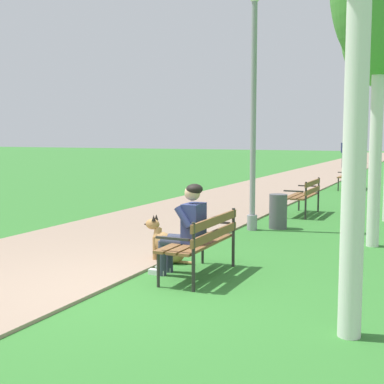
# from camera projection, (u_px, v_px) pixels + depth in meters

# --- Properties ---
(ground_plane) EXTENTS (120.00, 120.00, 0.00)m
(ground_plane) POSITION_uv_depth(u_px,v_px,m) (124.00, 291.00, 6.58)
(ground_plane) COLOR #33752D
(paved_path) EXTENTS (3.45, 60.00, 0.04)m
(paved_path) POSITION_uv_depth(u_px,v_px,m) (330.00, 170.00, 29.08)
(paved_path) COLOR gray
(paved_path) RESTS_ON ground
(park_bench_near) EXTENTS (0.55, 1.50, 0.85)m
(park_bench_near) POSITION_uv_depth(u_px,v_px,m) (202.00, 239.00, 7.20)
(park_bench_near) COLOR brown
(park_bench_near) RESTS_ON ground
(park_bench_mid) EXTENTS (0.55, 1.50, 0.85)m
(park_bench_mid) POSITION_uv_depth(u_px,v_px,m) (305.00, 194.00, 12.75)
(park_bench_mid) COLOR brown
(park_bench_mid) RESTS_ON ground
(park_bench_far) EXTENTS (0.55, 1.50, 0.85)m
(park_bench_far) POSITION_uv_depth(u_px,v_px,m) (351.00, 175.00, 18.80)
(park_bench_far) COLOR brown
(park_bench_far) RESTS_ON ground
(person_seated_on_near_bench) EXTENTS (0.74, 0.49, 1.25)m
(person_seated_on_near_bench) POSITION_uv_depth(u_px,v_px,m) (186.00, 226.00, 7.21)
(person_seated_on_near_bench) COLOR #33384C
(person_seated_on_near_bench) RESTS_ON ground
(dog_shepherd) EXTENTS (0.83, 0.29, 0.71)m
(dog_shepherd) POSITION_uv_depth(u_px,v_px,m) (167.00, 245.00, 8.04)
(dog_shepherd) COLOR #B27F47
(dog_shepherd) RESTS_ON ground
(lamp_post_near) EXTENTS (0.24, 0.24, 4.72)m
(lamp_post_near) POSITION_uv_depth(u_px,v_px,m) (253.00, 106.00, 10.55)
(lamp_post_near) COLOR gray
(lamp_post_near) RESTS_ON ground
(litter_bin) EXTENTS (0.36, 0.36, 0.70)m
(litter_bin) POSITION_uv_depth(u_px,v_px,m) (278.00, 211.00, 10.92)
(litter_bin) COLOR #515156
(litter_bin) RESTS_ON ground
(pedestrian_distant) EXTENTS (0.32, 0.22, 1.65)m
(pedestrian_distant) POSITION_uv_depth(u_px,v_px,m) (344.00, 153.00, 30.58)
(pedestrian_distant) COLOR #383842
(pedestrian_distant) RESTS_ON ground
(pedestrian_further_distant) EXTENTS (0.32, 0.22, 1.65)m
(pedestrian_further_distant) POSITION_uv_depth(u_px,v_px,m) (363.00, 151.00, 34.95)
(pedestrian_further_distant) COLOR #383842
(pedestrian_further_distant) RESTS_ON ground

